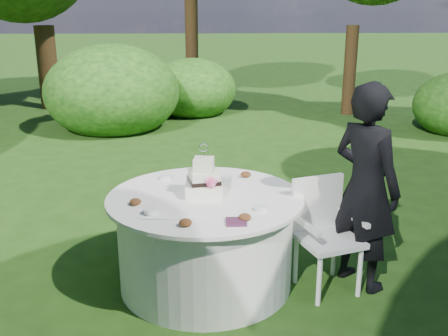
{
  "coord_description": "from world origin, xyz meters",
  "views": [
    {
      "loc": [
        -0.02,
        -3.89,
        2.21
      ],
      "look_at": [
        0.15,
        0.0,
        1.0
      ],
      "focal_mm": 42.0,
      "sensor_mm": 36.0,
      "label": 1
    }
  ],
  "objects": [
    {
      "name": "ground",
      "position": [
        0.0,
        0.0,
        0.0
      ],
      "size": [
        80.0,
        80.0,
        0.0
      ],
      "primitive_type": "plane",
      "color": "#1E3D10",
      "rests_on": "ground"
    },
    {
      "name": "feather_plume",
      "position": [
        -0.25,
        -0.44,
        0.78
      ],
      "size": [
        0.48,
        0.07,
        0.01
      ],
      "primitive_type": "ellipsoid",
      "color": "white",
      "rests_on": "table"
    },
    {
      "name": "chair",
      "position": [
        0.95,
        -0.07,
        0.52
      ],
      "size": [
        0.57,
        0.57,
        0.91
      ],
      "color": "silver",
      "rests_on": "ground"
    },
    {
      "name": "guest",
      "position": [
        1.27,
        -0.04,
        0.84
      ],
      "size": [
        0.68,
        0.73,
        1.68
      ],
      "primitive_type": "imported",
      "rotation": [
        0.0,
        0.0,
        2.18
      ],
      "color": "black",
      "rests_on": "ground"
    },
    {
      "name": "petal_cups",
      "position": [
        -0.01,
        -0.2,
        0.79
      ],
      "size": [
        0.98,
        1.13,
        0.05
      ],
      "color": "#562D16",
      "rests_on": "table"
    },
    {
      "name": "votives",
      "position": [
        -0.11,
        -0.08,
        0.79
      ],
      "size": [
        0.91,
        0.89,
        0.04
      ],
      "color": "white",
      "rests_on": "table"
    },
    {
      "name": "cake",
      "position": [
        -0.01,
        0.04,
        0.88
      ],
      "size": [
        0.29,
        0.31,
        0.42
      ],
      "color": "white",
      "rests_on": "table"
    },
    {
      "name": "napkins",
      "position": [
        0.21,
        -0.55,
        0.78
      ],
      "size": [
        0.14,
        0.14,
        0.02
      ],
      "primitive_type": "cube",
      "color": "#481E3B",
      "rests_on": "table"
    },
    {
      "name": "table",
      "position": [
        0.0,
        0.0,
        0.39
      ],
      "size": [
        1.56,
        1.56,
        0.77
      ],
      "color": "silver",
      "rests_on": "ground"
    }
  ]
}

